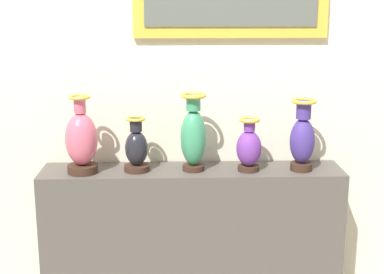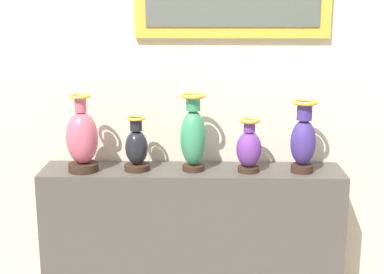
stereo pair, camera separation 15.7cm
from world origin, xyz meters
name	(u,v)px [view 1 (the left image)]	position (x,y,z in m)	size (l,w,h in m)	color
display_shelf	(192,241)	(0.00, 0.00, 0.41)	(1.62, 0.31, 0.83)	#4C4742
back_wall	(192,33)	(0.00, 0.21, 1.54)	(3.81, 0.14, 3.06)	beige
vase_rose	(81,141)	(-0.58, -0.04, 1.00)	(0.17, 0.17, 0.41)	#382319
vase_onyx	(136,148)	(-0.29, -0.02, 0.95)	(0.14, 0.14, 0.29)	#382319
vase_jade	(193,135)	(0.01, -0.02, 1.02)	(0.14, 0.14, 0.41)	#382319
vase_violet	(249,147)	(0.30, -0.03, 0.96)	(0.13, 0.13, 0.29)	#382319
vase_indigo	(302,138)	(0.58, -0.03, 1.01)	(0.13, 0.13, 0.38)	#382319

